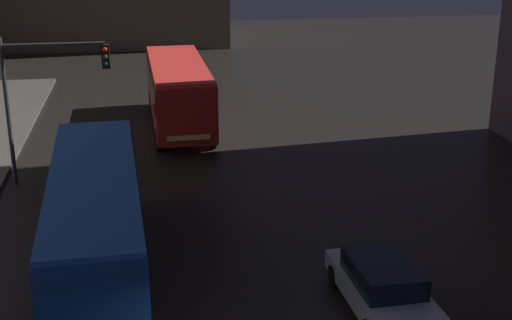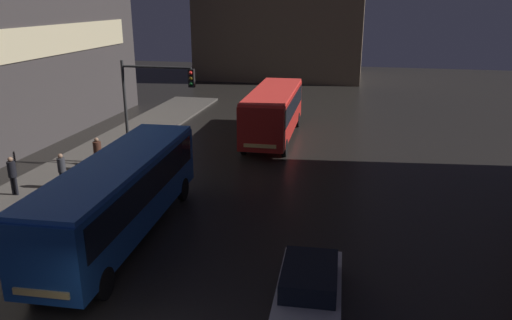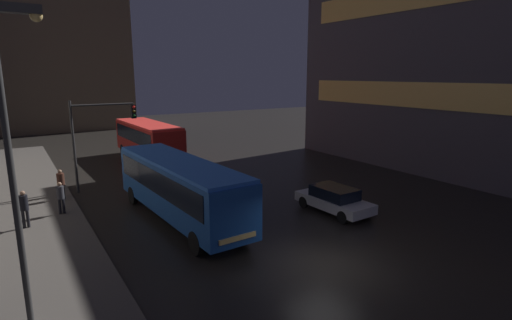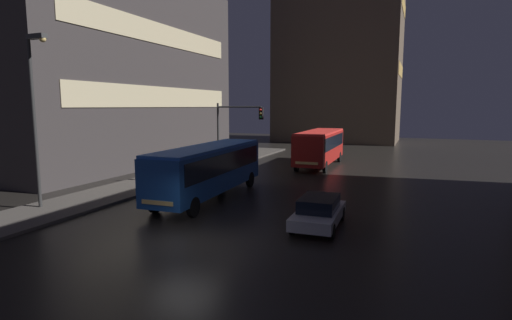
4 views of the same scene
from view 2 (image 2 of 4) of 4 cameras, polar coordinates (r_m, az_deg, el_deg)
sidewalk_left at (r=24.94m, az=-24.63°, el=-3.83°), size 4.00×48.00×0.15m
bus_near at (r=19.11m, az=-15.25°, el=-3.31°), size 2.91×10.86×3.10m
bus_far at (r=31.79m, az=2.02°, el=5.86°), size 2.89×9.99×3.20m
car_taxi at (r=14.91m, az=6.10°, el=-14.24°), size 2.01×4.34×1.38m
pedestrian_near at (r=24.88m, az=-26.09°, el=-1.29°), size 0.50×0.50×1.79m
pedestrian_mid at (r=26.90m, az=-17.67°, el=1.03°), size 0.57×0.57×1.73m
pedestrian_far at (r=24.89m, az=-21.32°, el=-0.85°), size 0.45×0.45×1.68m
traffic_light_main at (r=26.39m, az=-11.99°, el=7.24°), size 3.94×0.35×5.65m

